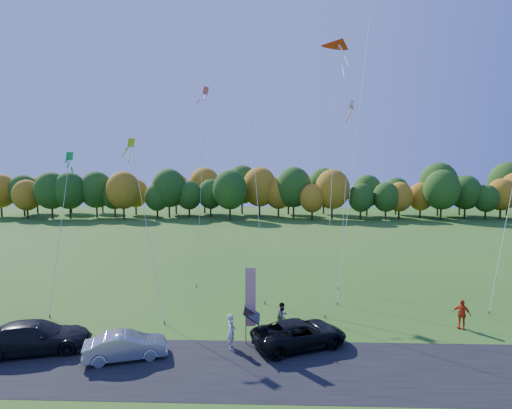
{
  "coord_description": "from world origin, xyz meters",
  "views": [
    {
      "loc": [
        0.94,
        -22.35,
        9.47
      ],
      "look_at": [
        0.0,
        6.0,
        7.0
      ],
      "focal_mm": 28.0,
      "sensor_mm": 36.0,
      "label": 1
    }
  ],
  "objects_px": {
    "black_suv": "(300,334)",
    "person_east": "(461,314)",
    "feather_flag": "(250,296)",
    "silver_sedan": "(126,346)"
  },
  "relations": [
    {
      "from": "black_suv",
      "to": "person_east",
      "type": "xyz_separation_m",
      "value": [
        9.85,
        2.78,
        0.17
      ]
    },
    {
      "from": "black_suv",
      "to": "feather_flag",
      "type": "xyz_separation_m",
      "value": [
        -2.69,
        0.3,
        1.92
      ]
    },
    {
      "from": "silver_sedan",
      "to": "feather_flag",
      "type": "height_order",
      "value": "feather_flag"
    },
    {
      "from": "feather_flag",
      "to": "black_suv",
      "type": "bearing_deg",
      "value": -6.45
    },
    {
      "from": "silver_sedan",
      "to": "person_east",
      "type": "relative_size",
      "value": 2.28
    },
    {
      "from": "black_suv",
      "to": "person_east",
      "type": "height_order",
      "value": "person_east"
    },
    {
      "from": "silver_sedan",
      "to": "person_east",
      "type": "bearing_deg",
      "value": -94.82
    },
    {
      "from": "black_suv",
      "to": "person_east",
      "type": "relative_size",
      "value": 2.91
    },
    {
      "from": "black_suv",
      "to": "silver_sedan",
      "type": "height_order",
      "value": "black_suv"
    },
    {
      "from": "black_suv",
      "to": "silver_sedan",
      "type": "relative_size",
      "value": 1.27
    }
  ]
}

